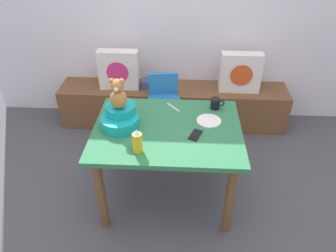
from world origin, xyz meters
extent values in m
plane|color=#4C4C51|center=(0.00, 0.00, 0.00)|extent=(8.00, 8.00, 0.00)
cube|color=silver|center=(0.00, 1.47, 1.30)|extent=(4.40, 0.10, 2.60)
cube|color=brown|center=(0.00, 1.20, 0.23)|extent=(2.60, 0.44, 0.46)
cube|color=white|center=(-0.61, 1.18, 0.68)|extent=(0.44, 0.14, 0.44)
cylinder|color=#E02D72|center=(-0.61, 1.11, 0.68)|extent=(0.24, 0.01, 0.24)
cube|color=white|center=(0.73, 1.18, 0.68)|extent=(0.44, 0.14, 0.44)
cylinder|color=#D84C1E|center=(0.73, 1.11, 0.68)|extent=(0.24, 0.01, 0.24)
cube|color=#37507B|center=(-0.25, 1.20, 0.51)|extent=(0.20, 0.14, 0.10)
cube|color=#2D7247|center=(0.00, 0.00, 0.72)|extent=(1.16, 0.90, 0.04)
cylinder|color=brown|center=(-0.49, -0.36, 0.35)|extent=(0.07, 0.07, 0.70)
cylinder|color=brown|center=(0.49, -0.36, 0.35)|extent=(0.07, 0.07, 0.70)
cylinder|color=brown|center=(-0.49, 0.36, 0.35)|extent=(0.07, 0.07, 0.70)
cylinder|color=brown|center=(0.49, 0.36, 0.35)|extent=(0.07, 0.07, 0.70)
cylinder|color=#2672B2|center=(-0.08, 0.75, 0.51)|extent=(0.34, 0.34, 0.10)
cube|color=#2672B2|center=(-0.09, 0.89, 0.67)|extent=(0.30, 0.08, 0.24)
cube|color=white|center=(-0.06, 0.57, 0.58)|extent=(0.32, 0.23, 0.02)
cylinder|color=silver|center=(-0.22, 0.61, 0.23)|extent=(0.03, 0.03, 0.46)
cylinder|color=silver|center=(0.06, 0.61, 0.23)|extent=(0.03, 0.03, 0.46)
cylinder|color=silver|center=(-0.22, 0.89, 0.23)|extent=(0.03, 0.03, 0.46)
cylinder|color=silver|center=(0.06, 0.89, 0.23)|extent=(0.03, 0.03, 0.46)
cylinder|color=#149EA4|center=(-0.37, 0.00, 0.79)|extent=(0.30, 0.30, 0.09)
cylinder|color=#149EA4|center=(-0.37, 0.06, 0.86)|extent=(0.24, 0.24, 0.07)
ellipsoid|color=#AF7339|center=(-0.37, 0.02, 0.97)|extent=(0.13, 0.11, 0.15)
sphere|color=#AF7339|center=(-0.37, 0.02, 1.09)|extent=(0.10, 0.10, 0.10)
sphere|color=beige|center=(-0.37, -0.02, 1.08)|extent=(0.04, 0.04, 0.04)
sphere|color=#AF7339|center=(-0.41, 0.02, 1.13)|extent=(0.04, 0.04, 0.04)
sphere|color=#AF7339|center=(-0.33, 0.02, 1.13)|extent=(0.04, 0.04, 0.04)
cylinder|color=gold|center=(-0.19, -0.30, 0.81)|extent=(0.07, 0.07, 0.15)
cone|color=white|center=(-0.19, -0.30, 0.91)|extent=(0.06, 0.06, 0.03)
cylinder|color=black|center=(0.39, 0.32, 0.79)|extent=(0.08, 0.08, 0.09)
torus|color=black|center=(0.44, 0.32, 0.79)|extent=(0.06, 0.01, 0.06)
cylinder|color=white|center=(0.33, 0.11, 0.75)|extent=(0.20, 0.20, 0.01)
cube|color=black|center=(0.22, -0.09, 0.74)|extent=(0.12, 0.16, 0.01)
cube|color=silver|center=(0.03, 0.31, 0.74)|extent=(0.12, 0.14, 0.01)
camera|label=1|loc=(0.12, -2.07, 2.19)|focal=34.35mm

